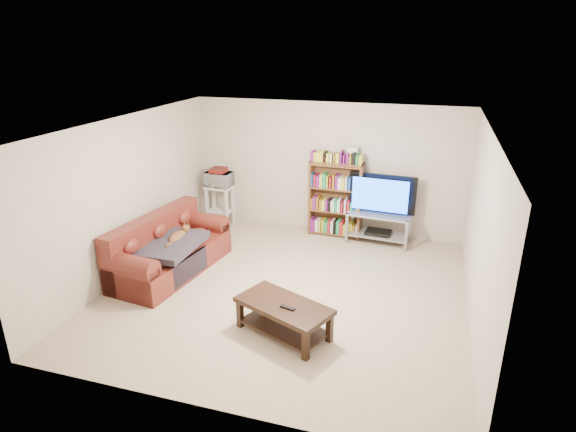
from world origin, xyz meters
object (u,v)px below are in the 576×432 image
(coffee_table, at_px, (284,313))
(tv_stand, at_px, (379,223))
(sofa, at_px, (167,252))
(bookshelf, at_px, (336,198))

(coffee_table, height_order, tv_stand, tv_stand)
(sofa, xyz_separation_m, tv_stand, (3.02, 2.08, 0.06))
(coffee_table, height_order, bookshelf, bookshelf)
(coffee_table, bearing_deg, sofa, 176.55)
(coffee_table, bearing_deg, bookshelf, 113.93)
(coffee_table, distance_m, tv_stand, 3.29)
(sofa, height_order, bookshelf, bookshelf)
(sofa, height_order, coffee_table, sofa)
(coffee_table, xyz_separation_m, tv_stand, (0.77, 3.20, 0.07))
(sofa, bearing_deg, coffee_table, -19.25)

